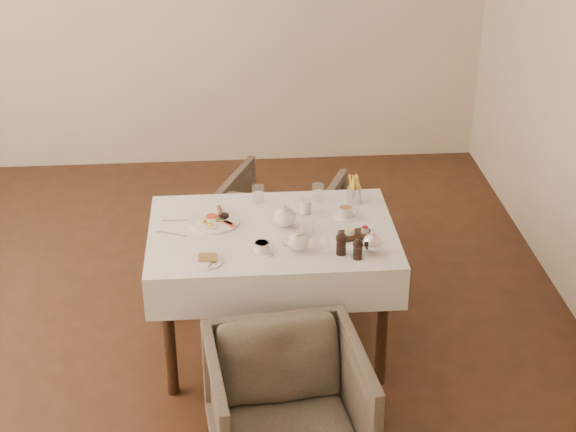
% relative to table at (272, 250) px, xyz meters
% --- Properties ---
extents(table, '(1.28, 0.88, 0.75)m').
position_rel_table_xyz_m(table, '(0.00, 0.00, 0.00)').
color(table, black).
rests_on(table, ground).
extents(armchair_near, '(0.77, 0.79, 0.65)m').
position_rel_table_xyz_m(armchair_near, '(0.01, -0.90, -0.32)').
color(armchair_near, '#484034').
rests_on(armchair_near, ground).
extents(armchair_far, '(0.89, 0.90, 0.63)m').
position_rel_table_xyz_m(armchair_far, '(0.11, 0.86, -0.32)').
color(armchair_far, '#484034').
rests_on(armchair_far, ground).
extents(breakfast_plate, '(0.27, 0.27, 0.03)m').
position_rel_table_xyz_m(breakfast_plate, '(-0.30, 0.11, 0.13)').
color(breakfast_plate, white).
rests_on(breakfast_plate, table).
extents(side_plate, '(0.18, 0.17, 0.02)m').
position_rel_table_xyz_m(side_plate, '(-0.35, -0.30, 0.12)').
color(side_plate, white).
rests_on(side_plate, table).
extents(teapot_centre, '(0.17, 0.14, 0.13)m').
position_rel_table_xyz_m(teapot_centre, '(0.07, 0.03, 0.18)').
color(teapot_centre, white).
rests_on(teapot_centre, table).
extents(teapot_front, '(0.18, 0.16, 0.12)m').
position_rel_table_xyz_m(teapot_front, '(0.12, -0.22, 0.18)').
color(teapot_front, white).
rests_on(teapot_front, table).
extents(creamer, '(0.08, 0.08, 0.07)m').
position_rel_table_xyz_m(creamer, '(0.19, 0.18, 0.15)').
color(creamer, white).
rests_on(creamer, table).
extents(teacup_near, '(0.12, 0.12, 0.06)m').
position_rel_table_xyz_m(teacup_near, '(-0.06, -0.23, 0.14)').
color(teacup_near, white).
rests_on(teacup_near, table).
extents(teacup_far, '(0.12, 0.12, 0.06)m').
position_rel_table_xyz_m(teacup_far, '(0.40, 0.11, 0.14)').
color(teacup_far, white).
rests_on(teacup_far, table).
extents(glass_left, '(0.08, 0.08, 0.09)m').
position_rel_table_xyz_m(glass_left, '(-0.06, 0.33, 0.16)').
color(glass_left, silver).
rests_on(glass_left, table).
extents(glass_mid, '(0.07, 0.07, 0.09)m').
position_rel_table_xyz_m(glass_mid, '(0.18, -0.06, 0.16)').
color(glass_mid, silver).
rests_on(glass_mid, table).
extents(glass_right, '(0.07, 0.07, 0.09)m').
position_rel_table_xyz_m(glass_right, '(0.27, 0.33, 0.16)').
color(glass_right, silver).
rests_on(glass_right, table).
extents(condiment_board, '(0.18, 0.13, 0.04)m').
position_rel_table_xyz_m(condiment_board, '(0.43, -0.09, 0.13)').
color(condiment_board, black).
rests_on(condiment_board, table).
extents(pepper_mill_left, '(0.07, 0.07, 0.12)m').
position_rel_table_xyz_m(pepper_mill_left, '(0.33, -0.27, 0.18)').
color(pepper_mill_left, black).
rests_on(pepper_mill_left, table).
extents(pepper_mill_right, '(0.06, 0.06, 0.11)m').
position_rel_table_xyz_m(pepper_mill_right, '(0.40, -0.32, 0.17)').
color(pepper_mill_right, black).
rests_on(pepper_mill_right, table).
extents(silver_pot, '(0.14, 0.13, 0.12)m').
position_rel_table_xyz_m(silver_pot, '(0.48, -0.27, 0.18)').
color(silver_pot, white).
rests_on(silver_pot, table).
extents(fries_cup, '(0.08, 0.08, 0.17)m').
position_rel_table_xyz_m(fries_cup, '(0.47, 0.28, 0.19)').
color(fries_cup, silver).
rests_on(fries_cup, table).
extents(cutlery_fork, '(0.20, 0.03, 0.00)m').
position_rel_table_xyz_m(cutlery_fork, '(-0.47, 0.14, 0.12)').
color(cutlery_fork, silver).
rests_on(cutlery_fork, table).
extents(cutlery_knife, '(0.17, 0.08, 0.00)m').
position_rel_table_xyz_m(cutlery_knife, '(-0.52, -0.00, 0.12)').
color(cutlery_knife, silver).
rests_on(cutlery_knife, table).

